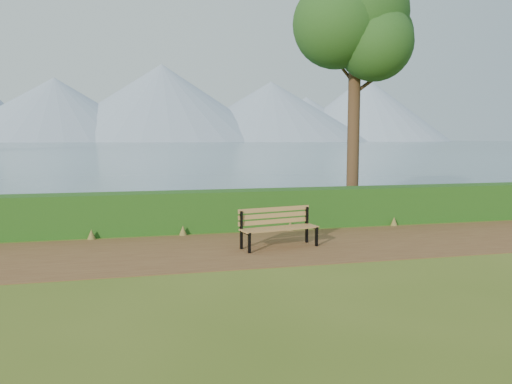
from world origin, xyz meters
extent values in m
plane|color=#475A19|center=(0.00, 0.00, 0.00)|extent=(140.00, 140.00, 0.00)
cube|color=brown|center=(0.00, 0.30, 0.01)|extent=(40.00, 3.40, 0.01)
cube|color=#144614|center=(0.00, 2.60, 0.50)|extent=(32.00, 0.85, 1.00)
cube|color=slate|center=(0.00, 260.00, 0.01)|extent=(700.00, 510.00, 0.00)
cone|color=#7E8FA8|center=(-60.00, 395.00, 24.00)|extent=(160.00, 160.00, 48.00)
cone|color=#7E8FA8|center=(20.00, 405.00, 31.00)|extent=(190.00, 190.00, 62.00)
cone|color=#7E8FA8|center=(110.00, 400.00, 25.00)|extent=(170.00, 170.00, 50.00)
cone|color=#7E8FA8|center=(200.00, 410.00, 29.00)|extent=(150.00, 150.00, 58.00)
cone|color=#7E8FA8|center=(-10.00, 430.00, 17.50)|extent=(120.00, 120.00, 35.00)
cone|color=#7E8FA8|center=(150.00, 425.00, 20.00)|extent=(130.00, 130.00, 40.00)
cube|color=black|center=(0.03, -0.18, 0.21)|extent=(0.06, 0.06, 0.42)
cube|color=black|center=(-0.05, 0.23, 0.41)|extent=(0.06, 0.06, 0.81)
cube|color=black|center=(-0.01, 0.02, 0.40)|extent=(0.14, 0.49, 0.05)
cube|color=black|center=(1.59, 0.12, 0.21)|extent=(0.06, 0.06, 0.42)
cube|color=black|center=(1.51, 0.53, 0.41)|extent=(0.06, 0.06, 0.81)
cube|color=black|center=(1.55, 0.33, 0.40)|extent=(0.14, 0.49, 0.05)
cube|color=olive|center=(0.80, 0.00, 0.42)|extent=(1.68, 0.41, 0.03)
cube|color=olive|center=(0.78, 0.12, 0.42)|extent=(1.68, 0.41, 0.03)
cube|color=olive|center=(0.76, 0.23, 0.42)|extent=(1.68, 0.41, 0.03)
cube|color=olive|center=(0.73, 0.35, 0.42)|extent=(1.68, 0.41, 0.03)
cube|color=olive|center=(0.72, 0.41, 0.54)|extent=(1.67, 0.37, 0.10)
cube|color=olive|center=(0.72, 0.41, 0.67)|extent=(1.67, 0.37, 0.10)
cube|color=olive|center=(0.72, 0.41, 0.80)|extent=(1.67, 0.37, 0.10)
cylinder|color=#3A2817|center=(4.16, 3.98, 3.22)|extent=(0.36, 0.36, 6.43)
sphere|color=#1C4416|center=(4.16, 3.98, 5.90)|extent=(3.04, 3.04, 3.04)
sphere|color=#1C4416|center=(4.93, 4.33, 5.36)|extent=(2.32, 2.32, 2.32)
sphere|color=#1C4416|center=(3.47, 3.73, 5.54)|extent=(2.50, 2.50, 2.50)
sphere|color=#1C4416|center=(4.49, 3.39, 5.00)|extent=(2.14, 2.14, 2.14)
sphere|color=#1C4416|center=(3.75, 4.48, 6.35)|extent=(1.97, 1.97, 1.97)
cylinder|color=#3A2817|center=(4.56, 3.98, 3.93)|extent=(0.94, 0.11, 0.70)
cylinder|color=#3A2817|center=(3.80, 4.07, 4.38)|extent=(0.73, 0.34, 0.64)
camera|label=1|loc=(-2.17, -9.85, 2.32)|focal=35.00mm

